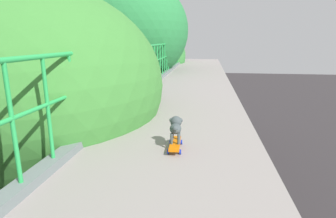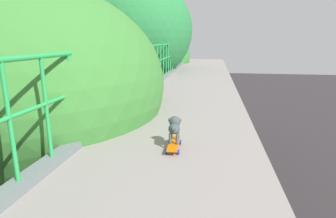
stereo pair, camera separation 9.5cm
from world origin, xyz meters
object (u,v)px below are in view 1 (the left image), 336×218
Objects in this scene: small_dog at (176,126)px; car_red_taxi_sixth at (55,136)px; car_green_seventh at (119,123)px; city_bus at (117,84)px; toy_skateboard at (175,144)px; car_white_fifth at (80,158)px.

car_red_taxi_sixth is at bearing 127.23° from small_dog.
city_bus is (-3.89, 11.62, 1.20)m from car_green_seventh.
city_bus is 21.45× the size of toy_skateboard.
toy_skateboard is (9.82, -13.00, 5.05)m from car_red_taxi_sixth.
toy_skateboard is at bearing -88.58° from small_dog.
car_white_fifth is 12.67m from toy_skateboard.
toy_skateboard is (6.39, -16.58, 5.05)m from car_green_seventh.
car_red_taxi_sixth is at bearing 127.08° from toy_skateboard.
car_green_seventh is 18.47m from small_dog.
car_green_seventh is 12.12× the size of small_dog.
small_dog reaches higher than car_red_taxi_sixth.
small_dog is (10.28, -28.12, 4.09)m from city_bus.
small_dog is (9.82, -12.92, 5.29)m from car_red_taxi_sixth.
car_red_taxi_sixth is at bearing -133.78° from car_green_seventh.
toy_skateboard is at bearing -69.97° from city_bus.
toy_skateboard is 0.25m from small_dog.
small_dog is (-0.00, 0.08, 0.24)m from toy_skateboard.
car_green_seventh is 18.47m from toy_skateboard.
city_bus is 30.25m from toy_skateboard.
city_bus is at bearing 108.52° from car_green_seventh.
car_green_seventh is at bearing 111.08° from toy_skateboard.
city_bus is at bearing 91.73° from car_red_taxi_sixth.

